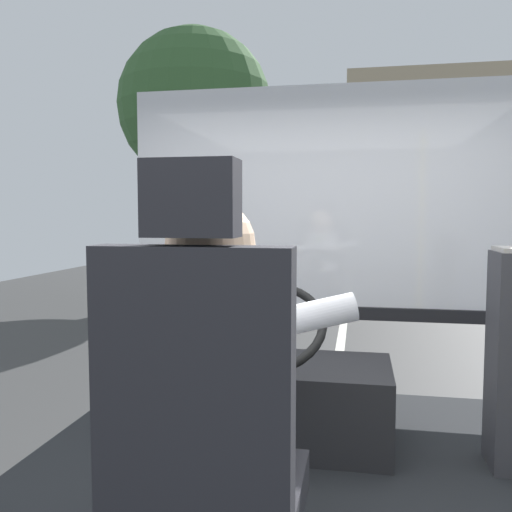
# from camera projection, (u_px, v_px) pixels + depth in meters

# --- Properties ---
(ground) EXTENTS (18.00, 44.00, 0.06)m
(ground) POSITION_uv_depth(u_px,v_px,m) (346.00, 305.00, 10.60)
(ground) COLOR #373737
(driver_seat) EXTENTS (0.48, 0.48, 1.26)m
(driver_seat) POSITION_uv_depth(u_px,v_px,m) (205.00, 452.00, 1.39)
(driver_seat) COLOR black
(driver_seat) RESTS_ON bus_floor
(bus_driver) EXTENTS (0.79, 0.59, 0.77)m
(bus_driver) POSITION_uv_depth(u_px,v_px,m) (217.00, 377.00, 1.49)
(bus_driver) COLOR #332D28
(bus_driver) RESTS_ON driver_seat
(steering_console) EXTENTS (1.10, 1.03, 0.85)m
(steering_console) POSITION_uv_depth(u_px,v_px,m) (278.00, 398.00, 2.68)
(steering_console) COLOR black
(steering_console) RESTS_ON bus_floor
(windshield_panel) EXTENTS (2.50, 0.08, 1.48)m
(windshield_panel) POSITION_uv_depth(u_px,v_px,m) (324.00, 229.00, 3.43)
(windshield_panel) COLOR silver
(street_tree) EXTENTS (3.16, 3.16, 5.56)m
(street_tree) POSITION_uv_depth(u_px,v_px,m) (195.00, 108.00, 11.13)
(street_tree) COLOR #4C3828
(street_tree) RESTS_ON ground
(shop_building) EXTENTS (9.94, 4.83, 6.75)m
(shop_building) POSITION_uv_depth(u_px,v_px,m) (482.00, 171.00, 20.07)
(shop_building) COLOR tan
(shop_building) RESTS_ON ground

